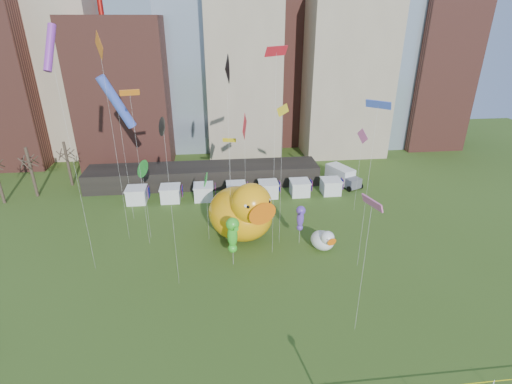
{
  "coord_description": "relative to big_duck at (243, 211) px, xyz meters",
  "views": [
    {
      "loc": [
        -1.94,
        -18.22,
        25.53
      ],
      "look_at": [
        1.36,
        11.46,
        12.0
      ],
      "focal_mm": 27.0,
      "sensor_mm": 36.0,
      "label": 1
    }
  ],
  "objects": [
    {
      "name": "seahorse_green",
      "position": [
        -1.56,
        -5.78,
        0.44
      ],
      "size": [
        1.83,
        2.08,
        6.01
      ],
      "rotation": [
        0.0,
        0.0,
        0.31
      ],
      "color": "silver",
      "rests_on": "ground"
    },
    {
      "name": "kite_3",
      "position": [
        -11.7,
        1.41,
        5.57
      ],
      "size": [
        0.75,
        1.97,
        10.33
      ],
      "color": "silver",
      "rests_on": "ground"
    },
    {
      "name": "small_duck",
      "position": [
        9.38,
        -3.76,
        -2.46
      ],
      "size": [
        3.5,
        4.02,
        2.83
      ],
      "rotation": [
        0.0,
        0.0,
        0.3
      ],
      "color": "white",
      "rests_on": "ground"
    },
    {
      "name": "vendor_tents",
      "position": [
        -0.06,
        12.03,
        -2.66
      ],
      "size": [
        33.24,
        2.8,
        2.4
      ],
      "color": "white",
      "rests_on": "ground"
    },
    {
      "name": "kite_13",
      "position": [
        -14.75,
        6.76,
        12.36
      ],
      "size": [
        4.15,
        2.27,
        19.52
      ],
      "color": "silver",
      "rests_on": "ground"
    },
    {
      "name": "kite_2",
      "position": [
        -1.47,
        -0.58,
        16.94
      ],
      "size": [
        0.4,
        2.99,
        22.21
      ],
      "color": "silver",
      "rests_on": "ground"
    },
    {
      "name": "kite_14",
      "position": [
        -14.36,
        1.37,
        18.68
      ],
      "size": [
        1.37,
        2.59,
        24.42
      ],
      "color": "silver",
      "rests_on": "ground"
    },
    {
      "name": "kite_8",
      "position": [
        3.21,
        -3.71,
        18.7
      ],
      "size": [
        2.56,
        2.32,
        23.12
      ],
      "color": "silver",
      "rests_on": "ground"
    },
    {
      "name": "kite_0",
      "position": [
        0.69,
        3.79,
        9.54
      ],
      "size": [
        0.81,
        3.16,
        15.07
      ],
      "color": "silver",
      "rests_on": "ground"
    },
    {
      "name": "pavilion",
      "position": [
        -5.08,
        18.03,
        -2.16
      ],
      "size": [
        38.0,
        6.0,
        3.2
      ],
      "primitive_type": "cube",
      "color": "black",
      "rests_on": "ground"
    },
    {
      "name": "kite_11",
      "position": [
        -4.3,
        0.14,
        4.35
      ],
      "size": [
        0.46,
        2.61,
        8.55
      ],
      "color": "silver",
      "rests_on": "ground"
    },
    {
      "name": "kite_6",
      "position": [
        -11.65,
        -0.1,
        14.38
      ],
      "size": [
        2.04,
        0.81,
        18.74
      ],
      "color": "silver",
      "rests_on": "ground"
    },
    {
      "name": "box_truck",
      "position": [
        17.96,
        15.7,
        -2.33
      ],
      "size": [
        4.77,
        6.97,
        2.79
      ],
      "rotation": [
        0.0,
        0.0,
        0.41
      ],
      "color": "white",
      "rests_on": "ground"
    },
    {
      "name": "seahorse_purple",
      "position": [
        6.83,
        -2.11,
        0.0
      ],
      "size": [
        1.22,
        1.48,
        5.15
      ],
      "rotation": [
        0.0,
        0.0,
        -0.09
      ],
      "color": "silver",
      "rests_on": "ground"
    },
    {
      "name": "kite_10",
      "position": [
        -7.45,
        -8.52,
        13.06
      ],
      "size": [
        0.38,
        1.65,
        17.71
      ],
      "color": "silver",
      "rests_on": "ground"
    },
    {
      "name": "kite_12",
      "position": [
        -1.09,
        7.61,
        6.75
      ],
      "size": [
        1.84,
        0.7,
        10.91
      ],
      "color": "silver",
      "rests_on": "ground"
    },
    {
      "name": "kite_9",
      "position": [
        16.69,
        5.91,
        7.11
      ],
      "size": [
        0.87,
        1.92,
        12.15
      ],
      "color": "silver",
      "rests_on": "ground"
    },
    {
      "name": "kite_4",
      "position": [
        4.4,
        -1.58,
        12.65
      ],
      "size": [
        1.78,
        2.66,
        16.96
      ],
      "color": "silver",
      "rests_on": "ground"
    },
    {
      "name": "bare_trees",
      "position": [
        -31.25,
        16.57,
        0.25
      ],
      "size": [
        8.44,
        6.44,
        8.5
      ],
      "color": "#382B21",
      "rests_on": "ground"
    },
    {
      "name": "skyline",
      "position": [
        1.17,
        37.09,
        17.68
      ],
      "size": [
        101.0,
        23.0,
        68.0
      ],
      "color": "brown",
      "rests_on": "ground"
    },
    {
      "name": "kite_5",
      "position": [
        12.38,
        -7.47,
        14.19
      ],
      "size": [
        2.03,
        1.93,
        18.52
      ],
      "color": "silver",
      "rests_on": "ground"
    },
    {
      "name": "kite_1",
      "position": [
        8.75,
        -16.89,
        8.77
      ],
      "size": [
        1.0,
        2.31,
        12.99
      ],
      "color": "silver",
      "rests_on": "ground"
    },
    {
      "name": "big_duck",
      "position": [
        0.0,
        0.0,
        0.0
      ],
      "size": [
        10.71,
        11.75,
        8.2
      ],
      "rotation": [
        0.0,
        0.0,
        0.4
      ],
      "color": "#FFA50D",
      "rests_on": "ground"
    },
    {
      "name": "kite_7",
      "position": [
        -16.98,
        -4.67,
        19.36
      ],
      "size": [
        1.42,
        2.46,
        25.18
      ],
      "color": "silver",
      "rests_on": "ground"
    }
  ]
}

